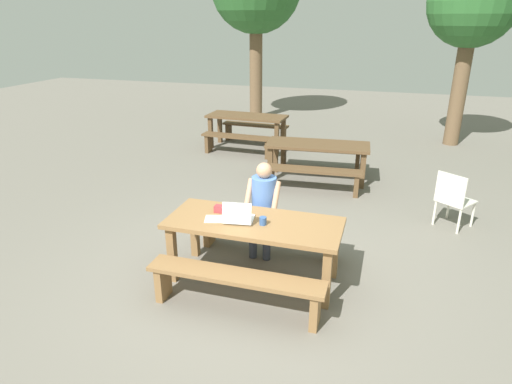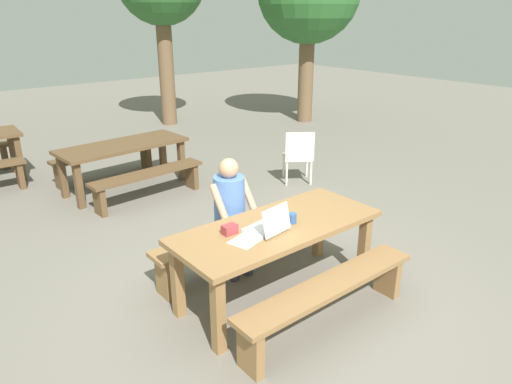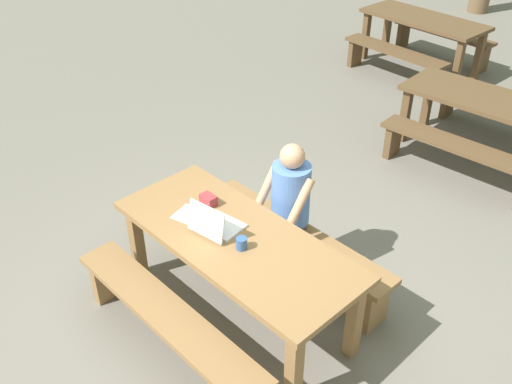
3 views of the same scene
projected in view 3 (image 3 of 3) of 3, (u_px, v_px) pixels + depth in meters
name	position (u px, v px, depth m)	size (l,w,h in m)	color
ground_plane	(238.00, 310.00, 4.55)	(30.00, 30.00, 0.00)	slate
picnic_table_front	(236.00, 248.00, 4.19)	(1.97, 0.82, 0.74)	olive
bench_near	(168.00, 323.00, 3.99)	(1.87, 0.30, 0.44)	olive
bench_far	(295.00, 241.00, 4.73)	(1.87, 0.30, 0.44)	olive
laptop	(215.00, 224.00, 4.16)	(0.36, 0.34, 0.26)	white
small_pouch	(209.00, 200.00, 4.44)	(0.13, 0.08, 0.08)	#993338
paper_sheet	(194.00, 216.00, 4.33)	(0.34, 0.28, 0.00)	white
coffee_mug	(241.00, 243.00, 4.00)	(0.08, 0.08, 0.09)	#335693
person_seated	(287.00, 202.00, 4.54)	(0.42, 0.41, 1.22)	#333847
picnic_table_mid	(490.00, 108.00, 6.20)	(1.92, 0.88, 0.70)	brown
bench_mid_south	(457.00, 153.00, 5.95)	(1.71, 0.42, 0.43)	brown
bench_mid_north	(508.00, 110.00, 6.77)	(1.71, 0.42, 0.43)	brown
picnic_table_rear	(423.00, 26.00, 8.28)	(1.84, 0.81, 0.78)	brown
bench_rear_south	(395.00, 57.00, 8.14)	(1.64, 0.36, 0.45)	brown
bench_rear_north	(442.00, 38.00, 8.79)	(1.64, 0.36, 0.45)	brown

